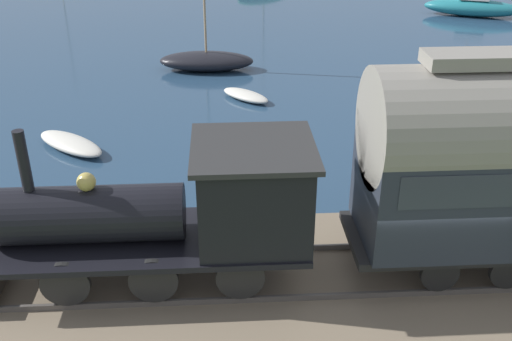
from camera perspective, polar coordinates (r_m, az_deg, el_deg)
The scene contains 8 objects.
ground_plane at distance 13.47m, azimuth 14.52°, elevation -11.10°, with size 200.00×200.00×0.00m, color #476033.
rail_embankment at distance 13.30m, azimuth 14.66°, elevation -10.10°, with size 4.77×56.00×0.70m.
steam_locomotive at distance 11.62m, azimuth -6.74°, elevation -3.41°, with size 2.28×6.54×3.23m.
sailboat_teal at distance 39.69m, azimuth 19.96°, elevation 14.46°, with size 3.62×5.90×6.01m.
sailboat_black at distance 27.07m, azimuth -4.74°, elevation 10.45°, with size 2.03×4.28×7.87m.
rowboat_off_pier at distance 22.56m, azimuth 15.30°, elevation 5.64°, with size 2.30×2.70×0.53m.
rowboat_far_out at distance 23.46m, azimuth -1.00°, elevation 7.17°, with size 2.19×2.15×0.33m.
rowboat_mid_harbor at distance 20.07m, azimuth -17.25°, elevation 2.48°, with size 2.66×2.81×0.40m.
Camera 1 is at (-10.01, 3.93, 8.11)m, focal length 42.00 mm.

